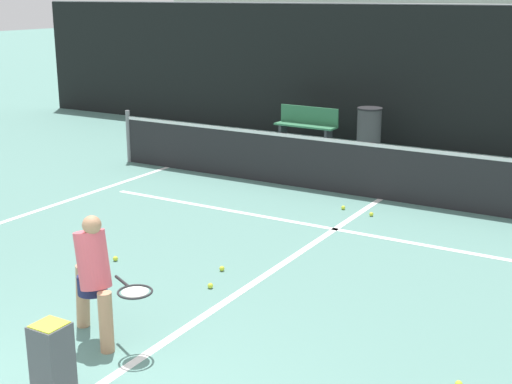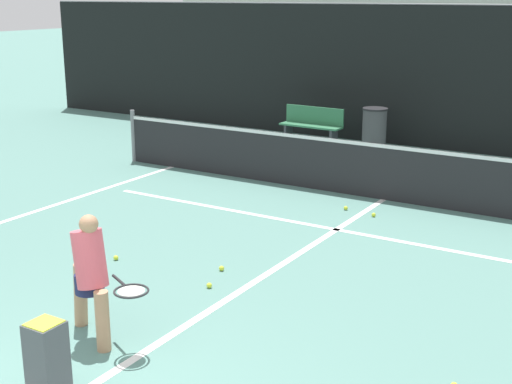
# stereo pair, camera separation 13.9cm
# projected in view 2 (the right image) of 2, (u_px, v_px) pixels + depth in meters

# --- Properties ---
(court_service_line) EXTENTS (8.25, 0.10, 0.01)m
(court_service_line) POSITION_uv_depth(u_px,v_px,m) (337.00, 230.00, 10.52)
(court_service_line) COLOR white
(court_service_line) RESTS_ON ground
(court_center_mark) EXTENTS (0.10, 7.50, 0.01)m
(court_center_mark) POSITION_uv_depth(u_px,v_px,m) (272.00, 270.00, 8.97)
(court_center_mark) COLOR white
(court_center_mark) RESTS_ON ground
(court_sideline_left) EXTENTS (0.10, 8.50, 0.01)m
(court_sideline_left) POSITION_uv_depth(u_px,v_px,m) (25.00, 214.00, 11.23)
(court_sideline_left) COLOR white
(court_sideline_left) RESTS_ON ground
(net) EXTENTS (11.09, 0.09, 1.07)m
(net) POSITION_uv_depth(u_px,v_px,m) (385.00, 170.00, 11.91)
(net) COLOR slate
(net) RESTS_ON ground
(fence_back) EXTENTS (24.00, 0.06, 3.16)m
(fence_back) POSITION_uv_depth(u_px,v_px,m) (465.00, 80.00, 15.29)
(fence_back) COLOR black
(fence_back) RESTS_ON ground
(player_practicing) EXTENTS (1.19, 0.49, 1.34)m
(player_practicing) POSITION_uv_depth(u_px,v_px,m) (91.00, 273.00, 7.01)
(player_practicing) COLOR tan
(player_practicing) RESTS_ON ground
(tennis_ball_scattered_0) EXTENTS (0.07, 0.07, 0.07)m
(tennis_ball_scattered_0) POSITION_uv_depth(u_px,v_px,m) (116.00, 258.00, 9.32)
(tennis_ball_scattered_0) COLOR #D1E033
(tennis_ball_scattered_0) RESTS_ON ground
(tennis_ball_scattered_6) EXTENTS (0.07, 0.07, 0.07)m
(tennis_ball_scattered_6) POSITION_uv_depth(u_px,v_px,m) (346.00, 208.00, 11.47)
(tennis_ball_scattered_6) COLOR #D1E033
(tennis_ball_scattered_6) RESTS_ON ground
(tennis_ball_scattered_7) EXTENTS (0.07, 0.07, 0.07)m
(tennis_ball_scattered_7) POSITION_uv_depth(u_px,v_px,m) (209.00, 285.00, 8.44)
(tennis_ball_scattered_7) COLOR #D1E033
(tennis_ball_scattered_7) RESTS_ON ground
(tennis_ball_scattered_8) EXTENTS (0.07, 0.07, 0.07)m
(tennis_ball_scattered_8) POSITION_uv_depth(u_px,v_px,m) (374.00, 215.00, 11.12)
(tennis_ball_scattered_8) COLOR #D1E033
(tennis_ball_scattered_8) RESTS_ON ground
(tennis_ball_scattered_10) EXTENTS (0.07, 0.07, 0.07)m
(tennis_ball_scattered_10) POSITION_uv_depth(u_px,v_px,m) (222.00, 268.00, 8.96)
(tennis_ball_scattered_10) COLOR #D1E033
(tennis_ball_scattered_10) RESTS_ON ground
(ball_hopper) EXTENTS (0.28, 0.28, 0.71)m
(ball_hopper) POSITION_uv_depth(u_px,v_px,m) (47.00, 359.00, 6.07)
(ball_hopper) COLOR #4C4C51
(ball_hopper) RESTS_ON ground
(courtside_bench) EXTENTS (1.49, 0.42, 0.86)m
(courtside_bench) POSITION_uv_depth(u_px,v_px,m) (312.00, 124.00, 16.33)
(courtside_bench) COLOR #33724C
(courtside_bench) RESTS_ON ground
(trash_bin) EXTENTS (0.55, 0.55, 0.95)m
(trash_bin) POSITION_uv_depth(u_px,v_px,m) (374.00, 129.00, 15.66)
(trash_bin) COLOR #3F3F42
(trash_bin) RESTS_ON ground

